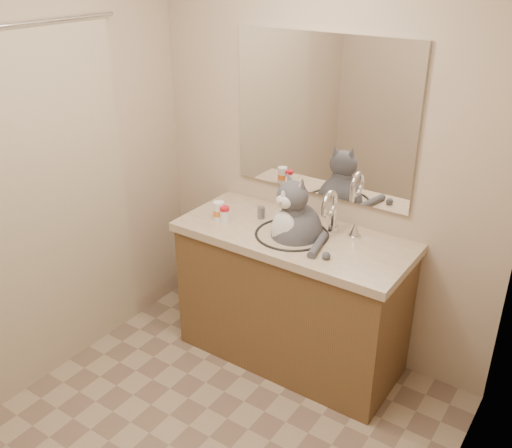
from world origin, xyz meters
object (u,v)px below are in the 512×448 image
at_px(pill_bottle_redcap, 225,214).
at_px(pill_bottle_orange, 219,211).
at_px(cat, 296,231).
at_px(grey_canister, 261,213).

distance_m(pill_bottle_redcap, pill_bottle_orange, 0.05).
distance_m(cat, grey_canister, 0.29).
distance_m(pill_bottle_redcap, grey_canister, 0.22).
height_order(pill_bottle_redcap, grey_canister, pill_bottle_redcap).
xyz_separation_m(cat, pill_bottle_redcap, (-0.43, -0.09, 0.02)).
bearing_deg(grey_canister, cat, -15.14).
relative_size(cat, pill_bottle_redcap, 5.97).
height_order(cat, grey_canister, cat).
bearing_deg(pill_bottle_redcap, pill_bottle_orange, 171.24).
relative_size(cat, pill_bottle_orange, 5.14).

